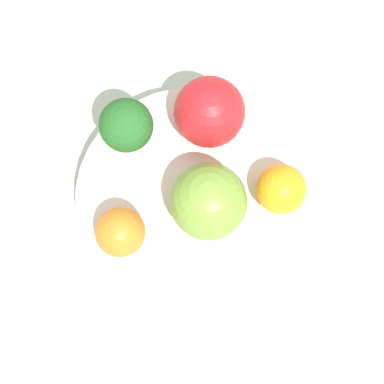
# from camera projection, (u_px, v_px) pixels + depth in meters

# --- Properties ---
(ground_plane) EXTENTS (6.00, 6.00, 0.00)m
(ground_plane) POSITION_uv_depth(u_px,v_px,m) (192.00, 211.00, 0.59)
(ground_plane) COLOR gray
(table_surface) EXTENTS (1.20, 1.20, 0.02)m
(table_surface) POSITION_uv_depth(u_px,v_px,m) (192.00, 208.00, 0.58)
(table_surface) COLOR #B2C6B2
(table_surface) RESTS_ON ground_plane
(bowl) EXTENTS (0.20, 0.20, 0.04)m
(bowl) POSITION_uv_depth(u_px,v_px,m) (192.00, 200.00, 0.56)
(bowl) COLOR silver
(bowl) RESTS_ON table_surface
(broccoli) EXTENTS (0.04, 0.04, 0.06)m
(broccoli) POSITION_uv_depth(u_px,v_px,m) (126.00, 126.00, 0.51)
(broccoli) COLOR #99C17A
(broccoli) RESTS_ON bowl
(apple_red) EXTENTS (0.06, 0.06, 0.06)m
(apple_red) POSITION_uv_depth(u_px,v_px,m) (209.00, 112.00, 0.53)
(apple_red) COLOR red
(apple_red) RESTS_ON bowl
(apple_green) EXTENTS (0.06, 0.06, 0.06)m
(apple_green) POSITION_uv_depth(u_px,v_px,m) (208.00, 202.00, 0.51)
(apple_green) COLOR olive
(apple_green) RESTS_ON bowl
(orange_front) EXTENTS (0.04, 0.04, 0.04)m
(orange_front) POSITION_uv_depth(u_px,v_px,m) (120.00, 232.00, 0.51)
(orange_front) COLOR orange
(orange_front) RESTS_ON bowl
(orange_back) EXTENTS (0.04, 0.04, 0.04)m
(orange_back) POSITION_uv_depth(u_px,v_px,m) (281.00, 189.00, 0.52)
(orange_back) COLOR orange
(orange_back) RESTS_ON bowl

